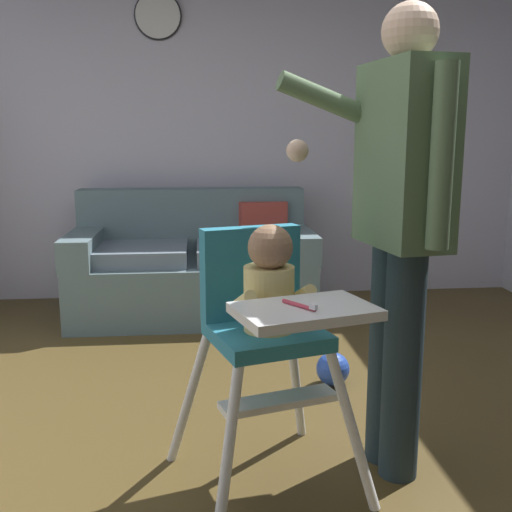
{
  "coord_description": "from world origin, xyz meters",
  "views": [
    {
      "loc": [
        -0.35,
        -2.1,
        1.22
      ],
      "look_at": [
        -0.14,
        0.11,
        0.78
      ],
      "focal_mm": 41.93,
      "sensor_mm": 36.0,
      "label": 1
    }
  ],
  "objects": [
    {
      "name": "ground",
      "position": [
        0.0,
        0.0,
        -0.05
      ],
      "size": [
        5.91,
        6.64,
        0.1
      ],
      "primitive_type": "cube",
      "color": "#52401F"
    },
    {
      "name": "wall_far",
      "position": [
        0.0,
        2.55,
        1.27
      ],
      "size": [
        5.11,
        0.06,
        2.54
      ],
      "primitive_type": "cube",
      "color": "silver",
      "rests_on": "ground"
    },
    {
      "name": "couch",
      "position": [
        -0.39,
        2.03,
        0.33
      ],
      "size": [
        1.65,
        0.86,
        0.86
      ],
      "rotation": [
        0.0,
        0.0,
        -1.57
      ],
      "color": "slate",
      "rests_on": "ground"
    },
    {
      "name": "high_chair",
      "position": [
        -0.13,
        -0.15,
        0.65
      ],
      "size": [
        0.74,
        0.83,
        0.95
      ],
      "rotation": [
        0.0,
        0.0,
        -1.29
      ],
      "color": "white",
      "rests_on": "ground"
    },
    {
      "name": "adult_standing",
      "position": [
        0.35,
        -0.08,
        0.94
      ],
      "size": [
        0.56,
        0.5,
        1.66
      ],
      "rotation": [
        0.0,
        0.0,
        -2.99
      ],
      "color": "#24343C",
      "rests_on": "ground"
    },
    {
      "name": "toy_ball_second",
      "position": [
        0.31,
        0.68,
        0.08
      ],
      "size": [
        0.17,
        0.17,
        0.17
      ],
      "primitive_type": "sphere",
      "color": "#284CB7",
      "rests_on": "ground"
    },
    {
      "name": "wall_clock",
      "position": [
        -0.62,
        2.51,
        2.09
      ],
      "size": [
        0.34,
        0.04,
        0.34
      ],
      "color": "white"
    }
  ]
}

